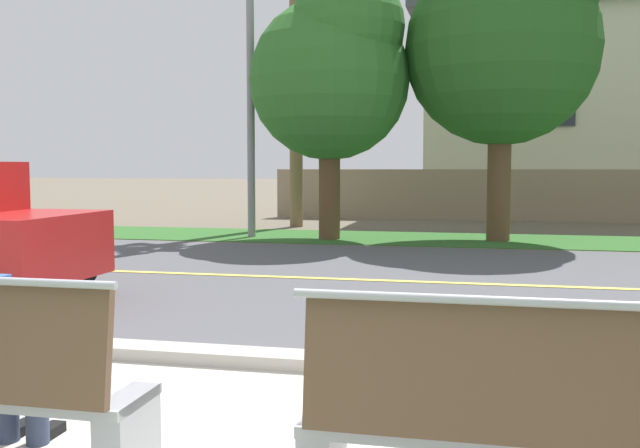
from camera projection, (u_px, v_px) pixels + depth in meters
ground_plane at (404, 266)px, 10.75m from camera, size 140.00×140.00×0.00m
curb_edge at (324, 363)px, 5.25m from camera, size 44.00×0.30×0.11m
street_asphalt at (392, 281)px, 9.29m from camera, size 52.00×8.00×0.01m
road_centre_line at (392, 281)px, 9.29m from camera, size 48.00×0.14×0.01m
far_verge_grass at (425, 239)px, 14.65m from camera, size 48.00×2.80×0.02m
bench_right at (565, 430)px, 2.79m from camera, size 2.10×0.48×1.01m
streetlamp at (253, 48)px, 14.92m from camera, size 0.24×2.10×6.86m
shade_tree_far_left at (334, 68)px, 14.24m from camera, size 3.21×3.21×5.30m
shade_tree_left at (508, 33)px, 13.87m from camera, size 3.78×3.78×6.23m
garden_wall at (509, 195)px, 19.55m from camera, size 13.00×0.36×1.40m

